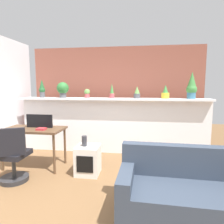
{
  "coord_description": "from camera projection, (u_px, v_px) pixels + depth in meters",
  "views": [
    {
      "loc": [
        0.64,
        -2.46,
        1.53
      ],
      "look_at": [
        0.12,
        1.13,
        1.06
      ],
      "focal_mm": 31.88,
      "sensor_mm": 36.0,
      "label": 1
    }
  ],
  "objects": [
    {
      "name": "plant_shelf",
      "position": [
        112.0,
        99.0,
        4.46
      ],
      "size": [
        4.27,
        0.38,
        0.04
      ],
      "primitive_type": "cube",
      "color": "white",
      "rests_on": "divider_wall"
    },
    {
      "name": "desk",
      "position": [
        34.0,
        133.0,
        3.72
      ],
      "size": [
        1.1,
        0.6,
        0.75
      ],
      "color": "brown",
      "rests_on": "ground"
    },
    {
      "name": "book_on_desk",
      "position": [
        41.0,
        129.0,
        3.57
      ],
      "size": [
        0.15,
        0.13,
        0.04
      ],
      "primitive_type": "cube",
      "color": "#B22D33",
      "rests_on": "desk"
    },
    {
      "name": "potted_plant_5",
      "position": [
        165.0,
        93.0,
        4.31
      ],
      "size": [
        0.17,
        0.17,
        0.3
      ],
      "color": "gold",
      "rests_on": "plant_shelf"
    },
    {
      "name": "potted_plant_6",
      "position": [
        192.0,
        86.0,
        4.21
      ],
      "size": [
        0.22,
        0.22,
        0.57
      ],
      "color": "#386B84",
      "rests_on": "plant_shelf"
    },
    {
      "name": "potted_plant_3",
      "position": [
        112.0,
        92.0,
        4.42
      ],
      "size": [
        0.11,
        0.11,
        0.32
      ],
      "color": "#B7474C",
      "rests_on": "plant_shelf"
    },
    {
      "name": "divider_wall",
      "position": [
        112.0,
        126.0,
        4.58
      ],
      "size": [
        4.27,
        0.16,
        1.22
      ],
      "primitive_type": "cube",
      "color": "white",
      "rests_on": "ground"
    },
    {
      "name": "potted_plant_1",
      "position": [
        63.0,
        89.0,
        4.58
      ],
      "size": [
        0.27,
        0.27,
        0.36
      ],
      "color": "#4C4C51",
      "rests_on": "plant_shelf"
    },
    {
      "name": "potted_plant_0",
      "position": [
        42.0,
        89.0,
        4.68
      ],
      "size": [
        0.14,
        0.14,
        0.42
      ],
      "color": "#4C4C51",
      "rests_on": "plant_shelf"
    },
    {
      "name": "vase_on_shelf",
      "position": [
        84.0,
        141.0,
        3.44
      ],
      "size": [
        0.09,
        0.09,
        0.18
      ],
      "primitive_type": "cylinder",
      "color": "#2D2D33",
      "rests_on": "side_cube_shelf"
    },
    {
      "name": "side_cube_shelf",
      "position": [
        88.0,
        160.0,
        3.47
      ],
      "size": [
        0.4,
        0.41,
        0.5
      ],
      "color": "silver",
      "rests_on": "ground"
    },
    {
      "name": "ground_plane",
      "position": [
        92.0,
        200.0,
        2.7
      ],
      "size": [
        12.0,
        12.0,
        0.0
      ],
      "primitive_type": "plane",
      "color": "brown"
    },
    {
      "name": "couch",
      "position": [
        187.0,
        195.0,
        2.29
      ],
      "size": [
        1.58,
        0.81,
        0.8
      ],
      "color": "#333D4C",
      "rests_on": "ground"
    },
    {
      "name": "office_chair",
      "position": [
        13.0,
        159.0,
        3.14
      ],
      "size": [
        0.51,
        0.52,
        0.91
      ],
      "color": "#262628",
      "rests_on": "ground"
    },
    {
      "name": "tv_monitor",
      "position": [
        39.0,
        121.0,
        3.76
      ],
      "size": [
        0.51,
        0.04,
        0.25
      ],
      "primitive_type": "cube",
      "color": "black",
      "rests_on": "desk"
    },
    {
      "name": "potted_plant_2",
      "position": [
        87.0,
        93.0,
        4.55
      ],
      "size": [
        0.13,
        0.13,
        0.2
      ],
      "color": "#B7474C",
      "rests_on": "plant_shelf"
    },
    {
      "name": "brick_wall_behind",
      "position": [
        116.0,
        97.0,
        5.09
      ],
      "size": [
        4.27,
        0.1,
        2.5
      ],
      "primitive_type": "cube",
      "color": "brown",
      "rests_on": "ground"
    },
    {
      "name": "potted_plant_4",
      "position": [
        137.0,
        93.0,
        4.36
      ],
      "size": [
        0.14,
        0.14,
        0.27
      ],
      "color": "#4C4C51",
      "rests_on": "plant_shelf"
    }
  ]
}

